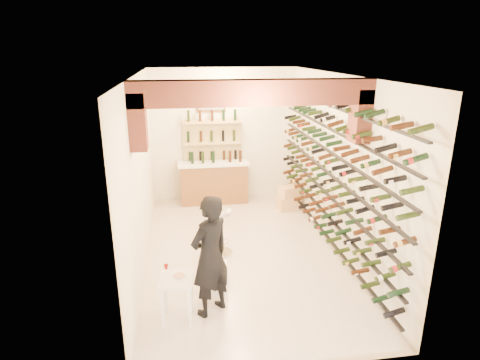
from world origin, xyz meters
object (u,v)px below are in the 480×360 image
Objects in this scene: white_stool at (216,277)px; chrome_barstool at (220,229)px; wine_rack at (326,168)px; tasting_table at (176,285)px; back_counter at (214,181)px; person at (210,256)px; crate_lower at (288,203)px.

chrome_barstool is (0.19, 1.17, 0.28)m from white_stool.
wine_rack reaches higher than tasting_table.
person reaches higher than back_counter.
wine_rack is 2.93m from person.
tasting_table is at bearing -113.18° from chrome_barstool.
white_stool is at bearing -99.20° from chrome_barstool.
chrome_barstool is (-0.12, -2.69, -0.03)m from back_counter.
wine_rack is 7.17× the size of tasting_table.
tasting_table reaches higher than white_stool.
crate_lower is at bearing 60.54° from tasting_table.
tasting_table is (-0.90, -4.50, 0.00)m from back_counter.
crate_lower is at bearing 94.12° from wine_rack.
wine_rack is at bearing -55.34° from back_counter.
wine_rack reaches higher than back_counter.
wine_rack is at bearing 29.54° from white_stool.
chrome_barstool is at bearing -178.78° from wine_rack.
chrome_barstool is at bearing 80.80° from white_stool.
back_counter reaches higher than white_stool.
tasting_table is 0.60m from person.
person is at bearing -95.49° from back_counter.
back_counter is 1.89m from crate_lower.
chrome_barstool is at bearing -137.68° from person.
chrome_barstool is (-1.95, -0.04, -1.05)m from wine_rack.
person is 2.05× the size of chrome_barstool.
wine_rack is at bearing -179.88° from person.
white_stool is at bearing -139.48° from person.
tasting_table is at bearing -132.45° from white_stool.
wine_rack is 12.77× the size of white_stool.
person is at bearing -100.03° from chrome_barstool.
tasting_table is at bearing -101.28° from back_counter.
white_stool is 0.87× the size of crate_lower.
person is at bearing -101.83° from white_stool.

